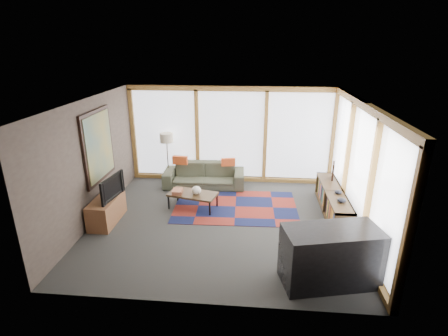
# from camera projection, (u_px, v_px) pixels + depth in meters

# --- Properties ---
(ground) EXTENTS (5.50, 5.50, 0.00)m
(ground) POSITION_uv_depth(u_px,v_px,m) (222.00, 222.00, 7.52)
(ground) COLOR #2B2B28
(ground) RESTS_ON ground
(room_envelope) EXTENTS (5.52, 5.02, 2.62)m
(room_envelope) POSITION_uv_depth(u_px,v_px,m) (248.00, 147.00, 7.48)
(room_envelope) COLOR #3F332E
(room_envelope) RESTS_ON ground
(rug) EXTENTS (2.90, 1.92, 0.01)m
(rug) POSITION_uv_depth(u_px,v_px,m) (236.00, 207.00, 8.22)
(rug) COLOR maroon
(rug) RESTS_ON ground
(sofa) EXTENTS (2.15, 0.92, 0.62)m
(sofa) POSITION_uv_depth(u_px,v_px,m) (204.00, 175.00, 9.30)
(sofa) COLOR #3B402F
(sofa) RESTS_ON ground
(pillow_left) EXTENTS (0.40, 0.15, 0.22)m
(pillow_left) POSITION_uv_depth(u_px,v_px,m) (180.00, 160.00, 9.18)
(pillow_left) COLOR #BF471D
(pillow_left) RESTS_ON sofa
(pillow_right) EXTENTS (0.38, 0.18, 0.20)m
(pillow_right) POSITION_uv_depth(u_px,v_px,m) (228.00, 162.00, 9.06)
(pillow_right) COLOR #BF471D
(pillow_right) RESTS_ON sofa
(floor_lamp) EXTENTS (0.35, 0.35, 1.40)m
(floor_lamp) POSITION_uv_depth(u_px,v_px,m) (168.00, 158.00, 9.40)
(floor_lamp) COLOR #322618
(floor_lamp) RESTS_ON ground
(coffee_table) EXTENTS (1.20, 0.80, 0.37)m
(coffee_table) POSITION_uv_depth(u_px,v_px,m) (193.00, 200.00, 8.12)
(coffee_table) COLOR #2F2012
(coffee_table) RESTS_ON ground
(book_stack) EXTENTS (0.24, 0.29, 0.09)m
(book_stack) POSITION_uv_depth(u_px,v_px,m) (177.00, 192.00, 8.04)
(book_stack) COLOR #9B5539
(book_stack) RESTS_ON coffee_table
(vase) EXTENTS (0.22, 0.22, 0.19)m
(vase) POSITION_uv_depth(u_px,v_px,m) (196.00, 190.00, 7.98)
(vase) COLOR silver
(vase) RESTS_ON coffee_table
(bookshelf) EXTENTS (0.41, 2.26, 0.57)m
(bookshelf) POSITION_uv_depth(u_px,v_px,m) (333.00, 202.00, 7.81)
(bookshelf) COLOR #2F2012
(bookshelf) RESTS_ON ground
(bowl_a) EXTENTS (0.19, 0.19, 0.09)m
(bowl_a) POSITION_uv_depth(u_px,v_px,m) (342.00, 200.00, 7.15)
(bowl_a) COLOR black
(bowl_a) RESTS_ON bookshelf
(bowl_b) EXTENTS (0.19, 0.19, 0.08)m
(bowl_b) POSITION_uv_depth(u_px,v_px,m) (338.00, 192.00, 7.54)
(bowl_b) COLOR black
(bowl_b) RESTS_ON bookshelf
(shelf_picture) EXTENTS (0.10, 0.31, 0.41)m
(shelf_picture) POSITION_uv_depth(u_px,v_px,m) (333.00, 171.00, 8.30)
(shelf_picture) COLOR black
(shelf_picture) RESTS_ON bookshelf
(tv_console) EXTENTS (0.45, 1.09, 0.55)m
(tv_console) POSITION_uv_depth(u_px,v_px,m) (107.00, 210.00, 7.47)
(tv_console) COLOR brown
(tv_console) RESTS_ON ground
(television) EXTENTS (0.24, 0.88, 0.50)m
(television) POSITION_uv_depth(u_px,v_px,m) (109.00, 187.00, 7.31)
(television) COLOR black
(television) RESTS_ON tv_console
(bar_counter) EXTENTS (1.62, 1.02, 0.95)m
(bar_counter) POSITION_uv_depth(u_px,v_px,m) (330.00, 256.00, 5.52)
(bar_counter) COLOR black
(bar_counter) RESTS_ON ground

